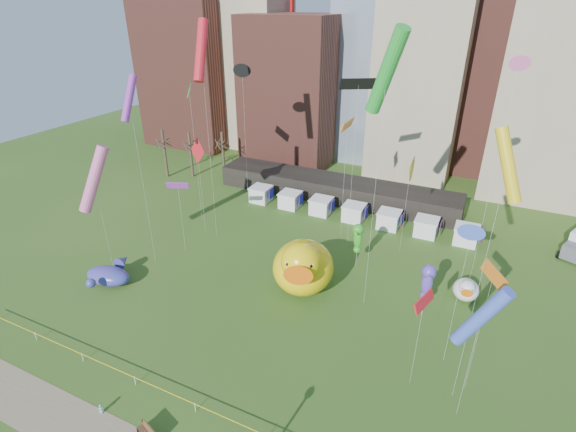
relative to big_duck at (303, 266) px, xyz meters
The scene contains 29 objects.
ground 17.96m from the big_duck, 93.73° to the right, with size 160.00×160.00×0.00m, color #2D541A.
skyline 47.13m from the big_duck, 88.55° to the left, with size 101.00×23.00×68.00m.
pavilion 24.95m from the big_duck, 101.94° to the left, with size 38.00×6.00×3.20m, color black.
vendor_tents 18.48m from the big_duck, 90.41° to the left, with size 33.24×2.80×2.40m.
bare_trees 38.81m from the big_duck, 143.82° to the left, with size 8.44×6.44×8.50m.
caution_tape 17.85m from the big_duck, 93.73° to the right, with size 50.00×0.06×0.90m.
big_duck is the anchor object (origin of this frame).
small_duck 17.19m from the big_duck, 20.36° to the left, with size 2.79×3.66×2.77m.
seahorse_green 8.10m from the big_duck, 62.30° to the left, with size 1.28×1.62×5.57m.
seahorse_purple 12.55m from the big_duck, ahead, with size 1.56×1.85×5.99m.
whale_inflatable 21.49m from the big_duck, 158.32° to the right, with size 5.55×6.70×2.29m.
toddler 22.33m from the big_duck, 109.91° to the right, with size 0.29×0.21×0.84m, color silver.
kite_0 25.80m from the big_duck, 158.47° to the left, with size 2.02×4.01×26.53m.
kite_1 24.07m from the big_duck, 166.10° to the right, with size 3.26×4.29×14.76m.
kite_2 20.26m from the big_duck, 83.00° to the left, with size 3.74×2.54×20.77m.
kite_3 21.03m from the big_duck, ahead, with size 4.01×3.77×26.74m.
kite_4 16.86m from the big_duck, 59.06° to the left, with size 0.56×2.82×12.35m.
kite_5 18.47m from the big_duck, 14.39° to the right, with size 1.33×0.18×13.50m.
kite_6 17.77m from the big_duck, 91.31° to the left, with size 0.57×3.82×15.57m.
kite_7 17.58m from the big_duck, behind, with size 2.59×1.36×9.25m.
kite_8 20.07m from the big_duck, 159.70° to the left, with size 3.20×1.57×13.22m.
kite_9 26.49m from the big_duck, 19.32° to the left, with size 1.16×0.69×24.32m.
kite_10 27.86m from the big_duck, 135.39° to the left, with size 1.74×0.38×20.74m.
kite_11 26.34m from the big_duck, 155.15° to the left, with size 2.57×3.41×18.67m.
kite_12 24.34m from the big_duck, 24.57° to the right, with size 2.64×2.10×21.72m.
kite_13 20.27m from the big_duck, 28.52° to the right, with size 3.34×1.32×12.15m.
kite_14 19.97m from the big_duck, 19.92° to the right, with size 1.79×2.75×11.50m.
kite_15 24.37m from the big_duck, behind, with size 0.99×2.74×21.75m.
kite_16 16.10m from the big_duck, 30.52° to the right, with size 1.14×2.74×8.79m.
Camera 1 is at (16.28, -17.58, 28.40)m, focal length 27.00 mm.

